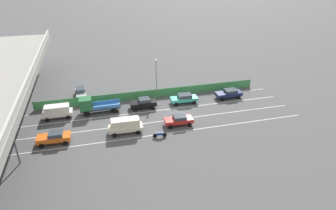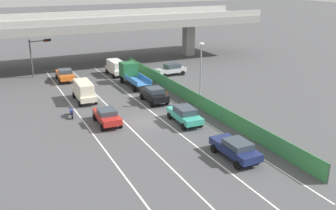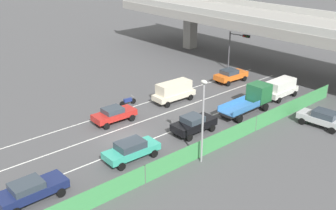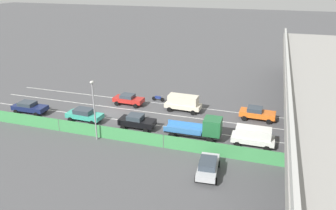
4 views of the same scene
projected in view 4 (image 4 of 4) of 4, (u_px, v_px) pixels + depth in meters
The scene contains 19 objects.
ground_plane at pixel (111, 113), 43.28m from camera, with size 300.00×300.00×0.00m, color #4C4C4F.
lane_line_left_edge at pixel (148, 102), 46.97m from camera, with size 0.14×42.57×0.01m, color silver.
lane_line_mid_left at pixel (139, 111), 43.88m from camera, with size 0.14×42.57×0.01m, color silver.
lane_line_mid_right at pixel (128, 121), 40.79m from camera, with size 0.14×42.57×0.01m, color silver.
lane_line_right_edge at pixel (115, 133), 37.69m from camera, with size 0.14×42.57×0.01m, color silver.
green_fence at pixel (109, 133), 36.08m from camera, with size 0.10×38.67×1.50m.
car_sedan_black at pixel (137, 121), 38.55m from camera, with size 2.07×4.28×1.70m.
car_van_white at pixel (253, 136), 34.54m from camera, with size 2.08×4.47×2.06m.
car_taxi_orange at pixel (257, 113), 40.92m from camera, with size 2.20×4.42×1.62m.
car_van_cream at pixel (183, 102), 43.39m from camera, with size 2.12×4.86×2.20m.
car_sedan_navy at pixel (29, 107), 42.88m from camera, with size 2.09×4.63×1.54m.
car_sedan_red at pixel (128, 99), 45.64m from camera, with size 2.05×4.26×1.52m.
car_taxi_teal at pixel (84, 114), 40.51m from camera, with size 2.12×4.63×1.61m.
flatbed_truck_blue at pixel (204, 128), 35.75m from camera, with size 2.30×6.30×2.65m.
motorcycle at pixel (158, 98), 47.08m from camera, with size 0.60×1.95×0.93m.
parked_wagon_silver at pixel (208, 166), 29.53m from camera, with size 4.37×2.21×1.61m.
traffic_light at pixel (293, 89), 41.09m from camera, with size 2.98×0.66×5.19m.
street_lamp at pixel (94, 105), 34.70m from camera, with size 0.60×0.36×6.81m.
traffic_cone at pixel (140, 136), 36.42m from camera, with size 0.47×0.47×0.64m.
Camera 4 is at (35.50, 19.57, 16.99)m, focal length 34.87 mm.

